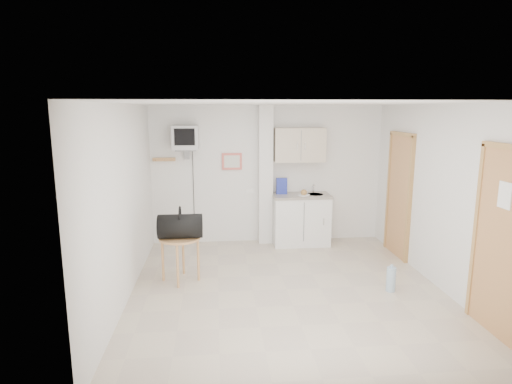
{
  "coord_description": "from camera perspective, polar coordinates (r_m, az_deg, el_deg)",
  "views": [
    {
      "loc": [
        -0.93,
        -5.43,
        2.43
      ],
      "look_at": [
        -0.37,
        0.6,
        1.25
      ],
      "focal_mm": 30.0,
      "sensor_mm": 36.0,
      "label": 1
    }
  ],
  "objects": [
    {
      "name": "ground",
      "position": [
        6.03,
        4.1,
        -12.8
      ],
      "size": [
        4.5,
        4.5,
        0.0
      ],
      "primitive_type": "plane",
      "color": "#B8A794",
      "rests_on": "ground"
    },
    {
      "name": "duffel_bag",
      "position": [
        6.08,
        -10.06,
        -4.49
      ],
      "size": [
        0.62,
        0.34,
        0.46
      ],
      "rotation": [
        0.0,
        0.0,
        0.01
      ],
      "color": "black",
      "rests_on": "round_table"
    },
    {
      "name": "water_bottle",
      "position": [
        6.17,
        17.56,
        -11.02
      ],
      "size": [
        0.13,
        0.13,
        0.38
      ],
      "color": "#9AB8CE",
      "rests_on": "ground"
    },
    {
      "name": "crt_television",
      "position": [
        7.49,
        -9.38,
        7.1
      ],
      "size": [
        0.44,
        0.45,
        2.15
      ],
      "color": "slate",
      "rests_on": "ground"
    },
    {
      "name": "round_table",
      "position": [
        6.19,
        -10.11,
        -6.75
      ],
      "size": [
        0.59,
        0.59,
        0.65
      ],
      "rotation": [
        0.0,
        0.0,
        -0.08
      ],
      "color": "tan",
      "rests_on": "ground"
    },
    {
      "name": "room_envelope",
      "position": [
        5.71,
        6.55,
        1.96
      ],
      "size": [
        4.24,
        4.54,
        2.55
      ],
      "color": "white",
      "rests_on": "ground"
    },
    {
      "name": "kitchenette",
      "position": [
        7.76,
        5.94,
        -1.13
      ],
      "size": [
        1.03,
        0.58,
        2.1
      ],
      "color": "white",
      "rests_on": "ground"
    }
  ]
}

